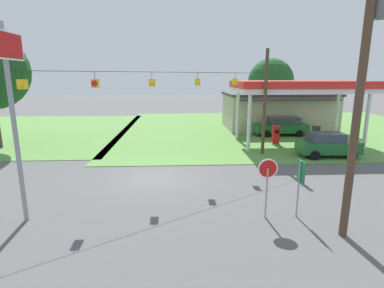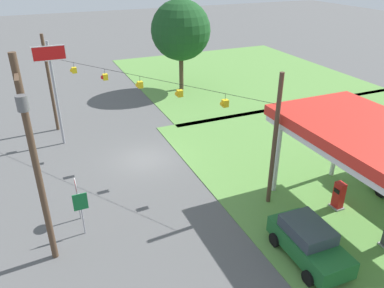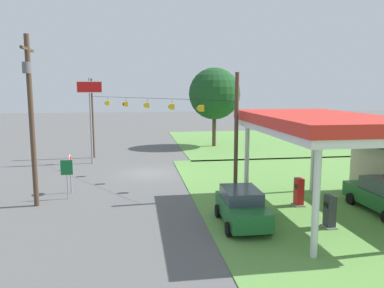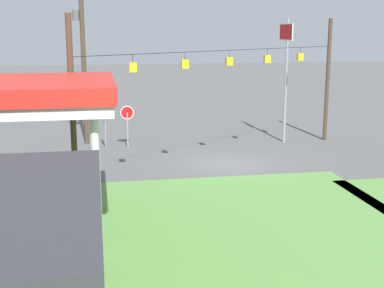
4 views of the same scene
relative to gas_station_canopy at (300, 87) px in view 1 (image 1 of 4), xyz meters
The scene contains 15 objects.
ground_plane 14.78m from the gas_station_canopy, 144.27° to the right, with size 160.00×160.00×0.00m, color #565656.
grass_verge_station_corner 9.75m from the gas_station_canopy, 76.37° to the left, with size 36.00×28.00×0.04m, color #5B8E42.
grass_verge_opposite_corner 28.85m from the gas_station_canopy, 164.00° to the left, with size 24.00×24.00×0.04m, color #5B8E42.
gas_station_canopy is the anchor object (origin of this frame).
gas_station_store 8.76m from the gas_station_canopy, 83.08° to the left, with size 11.42×7.74×3.94m.
fuel_pump_near 4.40m from the gas_station_canopy, behind, with size 0.71×0.56×1.62m.
fuel_pump_far 4.40m from the gas_station_canopy, ahead, with size 0.71×0.56×1.62m.
car_at_pumps_front 5.65m from the gas_station_canopy, 80.18° to the right, with size 4.22×2.20×1.78m.
car_at_pumps_rear 5.59m from the gas_station_canopy, 88.24° to the left, with size 5.10×2.11×1.85m.
stop_sign_roadside 15.01m from the gas_station_canopy, 115.97° to the right, with size 0.80×0.08×2.50m.
stop_sign_overhead 20.70m from the gas_station_canopy, 141.11° to the right, with size 0.22×2.20×7.57m.
route_sign 14.50m from the gas_station_canopy, 111.10° to the right, with size 0.10×0.70×2.40m.
utility_pole_main 15.28m from the gas_station_canopy, 105.05° to the right, with size 2.20×0.44×9.53m.
signal_span_gantry 14.00m from the gas_station_canopy, 144.22° to the right, with size 15.44×10.24×7.57m.
tree_behind_station 17.30m from the gas_station_canopy, 80.50° to the left, with size 6.19×6.19×8.13m.
Camera 1 is at (1.34, -16.28, 5.67)m, focal length 28.00 mm.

